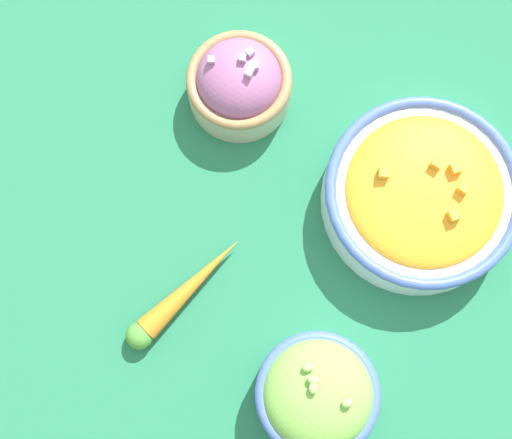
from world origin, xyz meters
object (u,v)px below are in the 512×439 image
at_px(bowl_red_onion, 239,83).
at_px(bowl_squash, 421,194).
at_px(loose_carrot, 182,295).
at_px(bowl_lettuce, 317,394).

bearing_deg(bowl_red_onion, bowl_squash, -84.82).
bearing_deg(bowl_red_onion, loose_carrot, -156.27).
relative_size(bowl_red_onion, bowl_lettuce, 0.94).
distance_m(bowl_lettuce, loose_carrot, 0.17).
relative_size(bowl_lettuce, loose_carrot, 0.78).
distance_m(bowl_squash, loose_carrot, 0.27).
distance_m(bowl_red_onion, bowl_lettuce, 0.33).
xyz_separation_m(bowl_red_onion, bowl_squash, (0.02, -0.22, 0.00)).
relative_size(bowl_lettuce, bowl_squash, 0.59).
height_order(bowl_red_onion, loose_carrot, bowl_red_onion).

